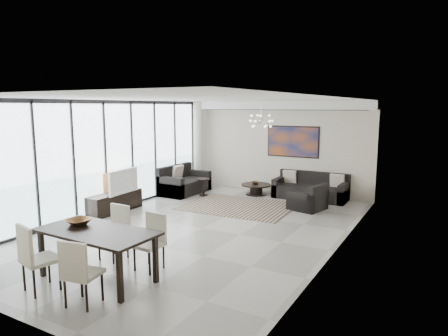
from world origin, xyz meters
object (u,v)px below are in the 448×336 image
Objects in this scene: tv_console at (115,202)px; dining_table at (97,235)px; sofa_main at (311,190)px; television at (120,181)px; coffee_table at (256,189)px.

dining_table reaches higher than tv_console.
television is (-3.84, -3.94, 0.56)m from sofa_main.
sofa_main is at bearing 80.32° from dining_table.
coffee_table is at bearing -170.74° from sofa_main.
coffee_table is at bearing 93.69° from dining_table.
sofa_main reaches higher than coffee_table.
tv_console is (-4.00, -3.99, -0.01)m from sofa_main.
tv_console is (-2.34, -3.72, 0.07)m from coffee_table.
television is at bearing -120.72° from coffee_table.
dining_table is (2.78, -3.18, 0.47)m from tv_console.
dining_table is (0.44, -6.90, 0.54)m from coffee_table.
dining_table is at bearing -86.31° from coffee_table.
dining_table is (-1.22, -7.17, 0.46)m from sofa_main.
tv_console is 4.25m from dining_table.
coffee_table is 0.43× the size of sofa_main.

